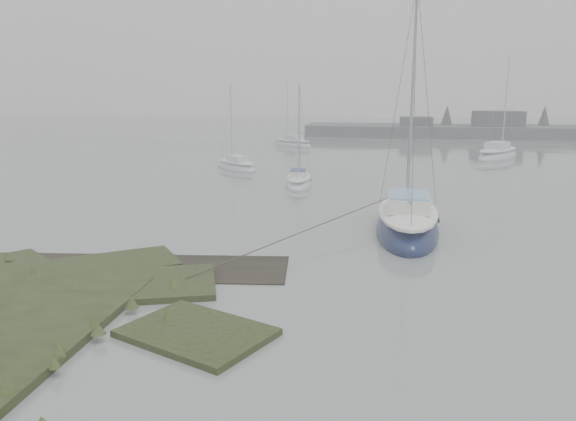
% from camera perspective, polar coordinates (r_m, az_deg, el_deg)
% --- Properties ---
extents(ground, '(160.00, 160.00, 0.00)m').
position_cam_1_polar(ground, '(43.72, 2.40, 4.34)').
color(ground, slate).
rests_on(ground, ground).
extents(far_shoreline, '(60.00, 8.00, 4.15)m').
position_cam_1_polar(far_shoreline, '(78.30, 25.29, 7.33)').
color(far_shoreline, '#4C4F51').
rests_on(far_shoreline, ground).
extents(sailboat_main, '(2.82, 8.03, 11.24)m').
position_cam_1_polar(sailboat_main, '(24.60, 12.02, -1.38)').
color(sailboat_main, '#121B3C').
rests_on(sailboat_main, ground).
extents(sailboat_white, '(1.99, 4.95, 6.82)m').
position_cam_1_polar(sailboat_white, '(35.67, 1.08, 2.88)').
color(sailboat_white, silver).
rests_on(sailboat_white, ground).
extents(sailboat_far_a, '(4.59, 4.62, 6.92)m').
position_cam_1_polar(sailboat_far_a, '(43.09, -5.27, 4.47)').
color(sailboat_far_a, '#B2B8BD').
rests_on(sailboat_far_a, ground).
extents(sailboat_far_b, '(5.53, 6.86, 9.51)m').
position_cam_1_polar(sailboat_far_b, '(52.95, 20.53, 5.29)').
color(sailboat_far_b, '#B7BBC1').
rests_on(sailboat_far_b, ground).
extents(sailboat_far_c, '(5.33, 4.50, 7.48)m').
position_cam_1_polar(sailboat_far_c, '(60.34, 0.42, 6.77)').
color(sailboat_far_c, '#AFB3BA').
rests_on(sailboat_far_c, ground).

